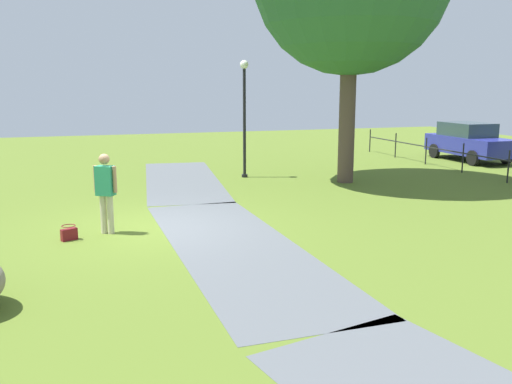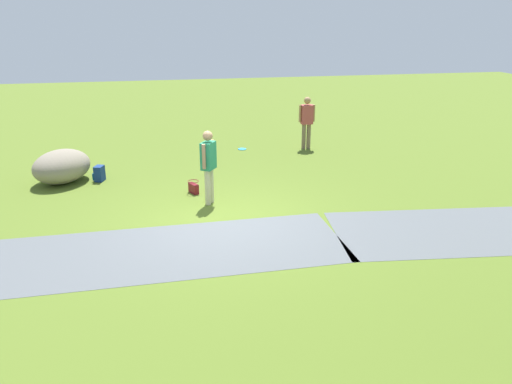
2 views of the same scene
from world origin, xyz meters
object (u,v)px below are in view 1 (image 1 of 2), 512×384
object	(u,v)px
woman_with_handbag	(106,188)
parked_hatchback_blue	(469,141)
lamp_post	(244,107)
handbag_on_grass	(69,233)

from	to	relation	value
woman_with_handbag	parked_hatchback_blue	world-z (taller)	woman_with_handbag
lamp_post	handbag_on_grass	size ratio (longest dim) A/B	10.79
lamp_post	woman_with_handbag	distance (m)	7.84
woman_with_handbag	parked_hatchback_blue	distance (m)	16.50
parked_hatchback_blue	handbag_on_grass	bearing A→B (deg)	-64.31
woman_with_handbag	handbag_on_grass	xyz separation A→B (m)	(0.30, -0.77, -0.84)
handbag_on_grass	parked_hatchback_blue	xyz separation A→B (m)	(-7.51, 15.60, 0.66)
lamp_post	handbag_on_grass	world-z (taller)	lamp_post
woman_with_handbag	parked_hatchback_blue	bearing A→B (deg)	115.90
parked_hatchback_blue	lamp_post	bearing A→B (deg)	-83.30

